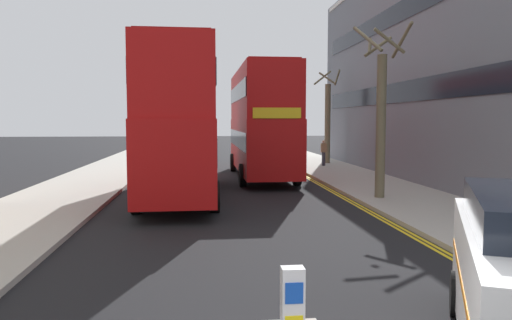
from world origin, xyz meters
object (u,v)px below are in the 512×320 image
object	(u,v)px
keep_left_bollard	(292,315)
double_decker_bus_oncoming	(261,120)
double_decker_bus_away	(178,119)
pedestrian_far	(324,152)

from	to	relation	value
keep_left_bollard	double_decker_bus_oncoming	distance (m)	19.89
keep_left_bollard	double_decker_bus_oncoming	world-z (taller)	double_decker_bus_oncoming
double_decker_bus_away	double_decker_bus_oncoming	distance (m)	7.33
keep_left_bollard	pedestrian_far	size ratio (longest dim) A/B	0.69
keep_left_bollard	pedestrian_far	bearing A→B (deg)	75.25
double_decker_bus_away	double_decker_bus_oncoming	size ratio (longest dim) A/B	1.00
pedestrian_far	double_decker_bus_oncoming	bearing A→B (deg)	-133.14
double_decker_bus_away	pedestrian_far	bearing A→B (deg)	52.45
double_decker_bus_away	pedestrian_far	distance (m)	14.05
double_decker_bus_away	pedestrian_far	size ratio (longest dim) A/B	6.69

